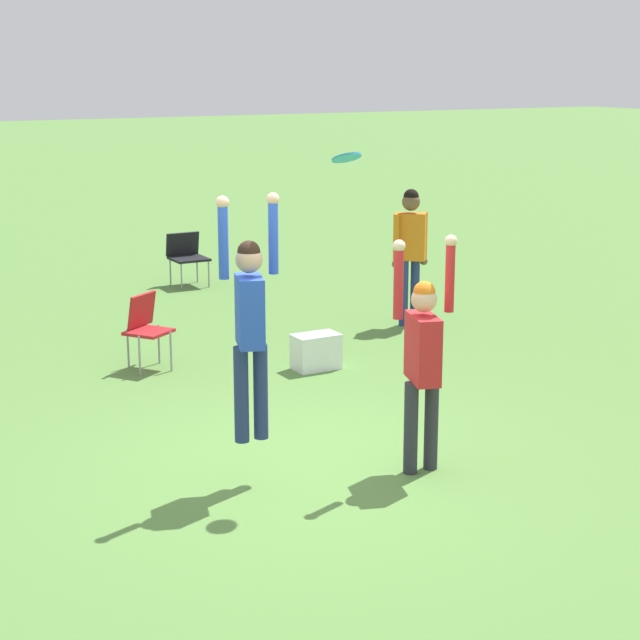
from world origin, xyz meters
name	(u,v)px	position (x,y,z in m)	size (l,w,h in m)	color
ground_plane	(308,467)	(0.00, 0.00, 0.00)	(120.00, 120.00, 0.00)	#56843D
person_jumping	(250,314)	(-0.58, -0.09, 1.45)	(0.54, 0.43, 2.03)	navy
person_defending	(423,351)	(0.80, -0.56, 1.07)	(0.62, 0.51, 2.02)	#2D2D38
frisbee	(347,158)	(0.23, -0.25, 2.67)	(0.25, 0.23, 0.10)	#2D9EDB
camping_chair_0	(146,324)	(-0.10, 3.64, 0.52)	(0.61, 0.67, 0.85)	gray
camping_chair_1	(187,254)	(2.14, 7.81, 0.50)	(0.55, 0.58, 0.82)	gray
person_spectator_near	(410,243)	(3.69, 3.88, 1.10)	(0.55, 0.41, 1.82)	navy
cooler_box	(316,352)	(1.56, 2.63, 0.20)	(0.53, 0.32, 0.41)	white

